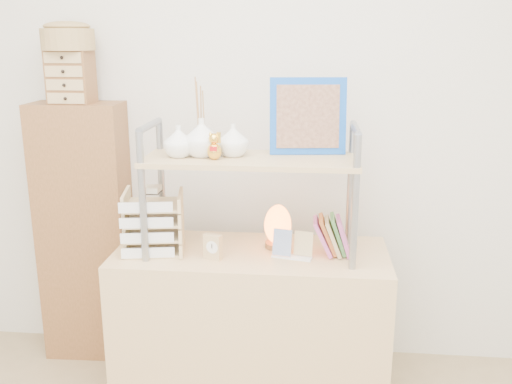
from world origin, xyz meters
TOP-DOWN VIEW (x-y plane):
  - room_shell at (0.00, 0.39)m, footprint 3.42×3.41m
  - desk at (0.00, 1.20)m, footprint 1.20×0.50m
  - cabinet at (-0.91, 1.57)m, footprint 0.46×0.26m
  - hutch at (-0.03, 1.21)m, footprint 0.90×0.34m
  - letter_tray at (-0.42, 1.16)m, footprint 0.28×0.27m
  - salt_lamp at (0.11, 1.26)m, footprint 0.13×0.12m
  - desk_clock at (-0.15, 1.10)m, footprint 0.08×0.06m
  - postcard_stand at (0.18, 1.15)m, footprint 0.18×0.08m
  - drawer_chest at (-0.91, 1.55)m, footprint 0.20×0.16m
  - woven_basket at (-0.91, 1.55)m, footprint 0.25×0.25m

SIDE VIEW (x-z plane):
  - desk at x=0.00m, z-range 0.00..0.75m
  - cabinet at x=-0.91m, z-range 0.00..1.35m
  - postcard_stand at x=0.18m, z-range 0.72..0.85m
  - desk_clock at x=-0.15m, z-range 0.75..0.86m
  - salt_lamp at x=0.11m, z-range 0.75..0.95m
  - letter_tray at x=-0.42m, z-range 0.72..1.02m
  - hutch at x=-0.03m, z-range 0.80..1.55m
  - drawer_chest at x=-0.91m, z-range 1.35..1.60m
  - woven_basket at x=-0.91m, z-range 1.60..1.70m
  - room_shell at x=0.00m, z-range 0.39..3.00m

